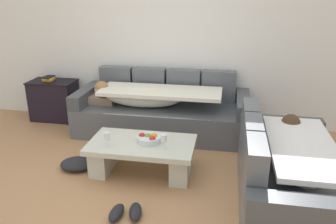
{
  "coord_description": "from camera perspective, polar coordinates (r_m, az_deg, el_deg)",
  "views": [
    {
      "loc": [
        1.04,
        -2.94,
        2.04
      ],
      "look_at": [
        0.32,
        1.02,
        0.55
      ],
      "focal_mm": 36.28,
      "sensor_mm": 36.0,
      "label": 1
    }
  ],
  "objects": [
    {
      "name": "book_stack_on_cabinet",
      "position": [
        5.7,
        -19.42,
        5.33
      ],
      "size": [
        0.18,
        0.21,
        0.08
      ],
      "color": "#B76623",
      "rests_on": "side_cabinet"
    },
    {
      "name": "coffee_table",
      "position": [
        3.94,
        -4.39,
        -6.94
      ],
      "size": [
        1.2,
        0.68,
        0.38
      ],
      "color": "beige",
      "rests_on": "ground_plane"
    },
    {
      "name": "back_wall",
      "position": [
        5.24,
        -1.31,
        12.74
      ],
      "size": [
        9.0,
        0.1,
        2.7
      ],
      "primitive_type": "cube",
      "color": "silver",
      "rests_on": "ground_plane"
    },
    {
      "name": "ground_plane",
      "position": [
        3.72,
        -7.92,
        -13.14
      ],
      "size": [
        14.0,
        14.0,
        0.0
      ],
      "primitive_type": "plane",
      "color": "#B37F53"
    },
    {
      "name": "fruit_bowl",
      "position": [
        3.86,
        -3.21,
        -4.48
      ],
      "size": [
        0.28,
        0.28,
        0.1
      ],
      "color": "silver",
      "rests_on": "coffee_table"
    },
    {
      "name": "side_cabinet",
      "position": [
        5.77,
        -18.56,
        1.89
      ],
      "size": [
        0.72,
        0.44,
        0.64
      ],
      "color": "black",
      "rests_on": "ground_plane"
    },
    {
      "name": "wine_glass_near_left",
      "position": [
        3.78,
        -10.16,
        -4.09
      ],
      "size": [
        0.07,
        0.07,
        0.17
      ],
      "color": "silver",
      "rests_on": "coffee_table"
    },
    {
      "name": "wine_glass_near_right",
      "position": [
        3.68,
        -0.68,
        -4.5
      ],
      "size": [
        0.07,
        0.07,
        0.17
      ],
      "color": "silver",
      "rests_on": "coffee_table"
    },
    {
      "name": "pair_of_shoes",
      "position": [
        3.35,
        -7.07,
        -16.37
      ],
      "size": [
        0.32,
        0.33,
        0.09
      ],
      "color": "black",
      "rests_on": "ground_plane"
    },
    {
      "name": "couch_near_window",
      "position": [
        3.51,
        19.43,
        -10.01
      ],
      "size": [
        0.92,
        1.81,
        0.88
      ],
      "rotation": [
        0.0,
        0.0,
        1.57
      ],
      "color": "#52575E",
      "rests_on": "ground_plane"
    },
    {
      "name": "couch_along_wall",
      "position": [
        4.96,
        -1.51,
        0.14
      ],
      "size": [
        2.48,
        0.92,
        0.88
      ],
      "color": "#52575E",
      "rests_on": "ground_plane"
    },
    {
      "name": "crumpled_garment",
      "position": [
        4.22,
        -14.99,
        -8.39
      ],
      "size": [
        0.46,
        0.4,
        0.12
      ],
      "primitive_type": "ellipsoid",
      "rotation": [
        0.0,
        0.0,
        0.21
      ],
      "color": "#232328",
      "rests_on": "ground_plane"
    }
  ]
}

